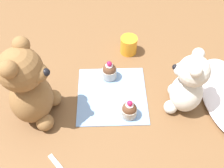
{
  "coord_description": "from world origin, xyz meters",
  "views": [
    {
      "loc": [
        0.48,
        -0.01,
        0.65
      ],
      "look_at": [
        0.0,
        0.0,
        0.06
      ],
      "focal_mm": 42.0,
      "sensor_mm": 36.0,
      "label": 1
    }
  ],
  "objects": [
    {
      "name": "cupcake_near_cream_bear",
      "position": [
        0.07,
        0.05,
        0.03
      ],
      "size": [
        0.04,
        0.04,
        0.06
      ],
      "color": "#B2ADA3",
      "rests_on": "knitted_placemat"
    },
    {
      "name": "teddy_bear_tan",
      "position": [
        0.06,
        -0.22,
        0.12
      ],
      "size": [
        0.15,
        0.14,
        0.25
      ],
      "rotation": [
        0.0,
        0.0,
        2.98
      ],
      "color": "olive",
      "rests_on": "ground_plane"
    },
    {
      "name": "cupcake_near_tan_bear",
      "position": [
        -0.07,
        -0.01,
        0.03
      ],
      "size": [
        0.05,
        0.05,
        0.07
      ],
      "color": "#B2ADA3",
      "rests_on": "knitted_placemat"
    },
    {
      "name": "knitted_placemat",
      "position": [
        0.0,
        0.0,
        0.0
      ],
      "size": [
        0.22,
        0.21,
        0.01
      ],
      "primitive_type": "cube",
      "color": "#7A9ED1",
      "rests_on": "ground_plane"
    },
    {
      "name": "juice_glass",
      "position": [
        -0.19,
        0.06,
        0.03
      ],
      "size": [
        0.06,
        0.06,
        0.06
      ],
      "primitive_type": "cylinder",
      "color": "orange",
      "rests_on": "ground_plane"
    },
    {
      "name": "teddy_bear_cream",
      "position": [
        0.04,
        0.21,
        0.09
      ],
      "size": [
        0.13,
        0.12,
        0.2
      ],
      "rotation": [
        0.0,
        0.0,
        -0.33
      ],
      "color": "silver",
      "rests_on": "ground_plane"
    },
    {
      "name": "ground_plane",
      "position": [
        0.0,
        0.0,
        0.0
      ],
      "size": [
        4.0,
        4.0,
        0.0
      ],
      "primitive_type": "plane",
      "color": "brown"
    }
  ]
}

